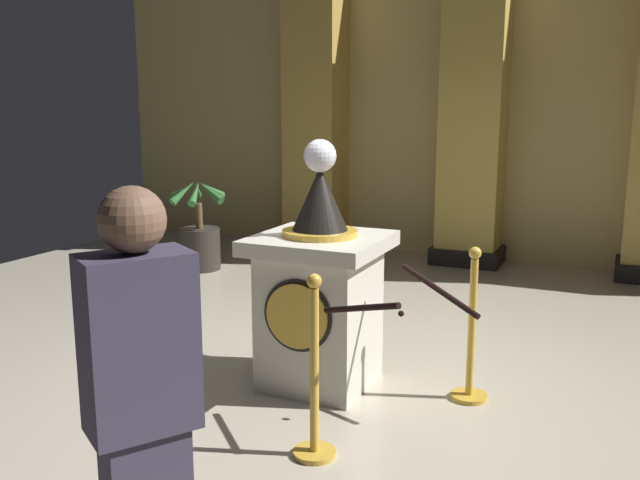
{
  "coord_description": "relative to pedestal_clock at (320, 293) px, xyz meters",
  "views": [
    {
      "loc": [
        1.74,
        -4.18,
        1.9
      ],
      "look_at": [
        -0.11,
        -0.12,
        1.02
      ],
      "focal_mm": 38.21,
      "sensor_mm": 36.0,
      "label": 1
    }
  ],
  "objects": [
    {
      "name": "ground_plane",
      "position": [
        0.11,
        0.13,
        -0.65
      ],
      "size": [
        10.36,
        10.36,
        0.0
      ],
      "primitive_type": "plane",
      "color": "#B2A893"
    },
    {
      "name": "bystander_guest",
      "position": [
        0.41,
        -2.34,
        0.22
      ],
      "size": [
        0.38,
        0.42,
        1.65
      ],
      "color": "#383347",
      "rests_on": "ground_plane"
    },
    {
      "name": "velvet_rope",
      "position": [
        0.69,
        -0.37,
        0.14
      ],
      "size": [
        0.88,
        0.89,
        0.22
      ],
      "color": "black"
    },
    {
      "name": "column_centre_rear",
      "position": [
        0.11,
        4.22,
        1.23
      ],
      "size": [
        0.86,
        0.86,
        3.78
      ],
      "color": "black",
      "rests_on": "ground_plane"
    },
    {
      "name": "stanchion_far",
      "position": [
        1.0,
        0.18,
        -0.29
      ],
      "size": [
        0.24,
        0.24,
        1.02
      ],
      "color": "gold",
      "rests_on": "ground_plane"
    },
    {
      "name": "pedestal_clock",
      "position": [
        0.0,
        0.0,
        0.0
      ],
      "size": [
        0.85,
        0.85,
        1.69
      ],
      "color": "beige",
      "rests_on": "ground_plane"
    },
    {
      "name": "back_wall",
      "position": [
        0.11,
        4.53,
        1.32
      ],
      "size": [
        10.36,
        0.16,
        3.94
      ],
      "primitive_type": "cube",
      "color": "tan",
      "rests_on": "ground_plane"
    },
    {
      "name": "column_left",
      "position": [
        -1.95,
        4.22,
        1.23
      ],
      "size": [
        0.86,
        0.86,
        3.78
      ],
      "color": "black",
      "rests_on": "ground_plane"
    },
    {
      "name": "stanchion_near",
      "position": [
        0.39,
        -0.92,
        -0.29
      ],
      "size": [
        0.24,
        0.24,
        1.03
      ],
      "color": "gold",
      "rests_on": "ground_plane"
    },
    {
      "name": "potted_palm_left",
      "position": [
        -2.69,
        2.49,
        -0.28
      ],
      "size": [
        0.75,
        0.7,
        1.1
      ],
      "color": "#2D2823",
      "rests_on": "ground_plane"
    }
  ]
}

